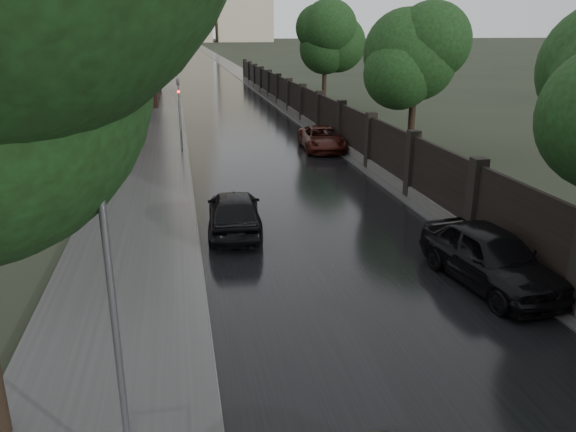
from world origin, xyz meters
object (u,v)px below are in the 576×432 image
Objects in this scene: tree_left_far at (111,51)px; traffic_light at (180,110)px; tree_right_c at (325,49)px; lamp_post at (116,329)px; tree_right_b at (416,60)px; hatchback_left at (234,211)px; car_right_near at (491,257)px; car_right_far at (322,139)px.

tree_left_far is 1.85× the size of traffic_light.
tree_right_c is 40.67m from lamp_post.
hatchback_left is (-10.27, -9.78, -4.22)m from tree_right_b.
car_right_near is at bearing -97.06° from tree_right_c.
tree_left_far is 26.15m from car_right_near.
car_right_far is at bearing 146.95° from tree_right_b.
tree_right_c is (0.00, 18.00, 0.00)m from tree_right_b.
tree_right_c is 1.51× the size of car_right_far.
tree_right_b is 16.20m from car_right_near.
lamp_post is (-12.90, -38.50, -2.28)m from tree_right_c.
hatchback_left is at bearing -113.28° from car_right_far.
hatchback_left is at bearing -83.19° from traffic_light.
car_right_far is (11.40, -5.33, -4.60)m from tree_left_far.
tree_left_far is at bearing 126.47° from traffic_light.
tree_left_far is 1.59× the size of car_right_far.
traffic_light is at bearing -53.53° from tree_left_far.
traffic_light is (-11.80, 2.99, -2.55)m from tree_right_b.
lamp_post is 23.52m from traffic_light.
car_right_near is at bearing 31.49° from lamp_post.
tree_left_far reaches higher than tree_right_c.
tree_right_c is 33.62m from car_right_near.
traffic_light is 0.86× the size of car_right_far.
traffic_light is 19.74m from car_right_near.
traffic_light is 12.98m from hatchback_left.
tree_left_far is 1.59× the size of car_right_near.
tree_left_far reaches higher than lamp_post.
car_right_near is at bearing 143.59° from hatchback_left.
lamp_post is 10.49m from car_right_near.
lamp_post reaches higher than car_right_near.
tree_left_far is at bearing 95.21° from lamp_post.
lamp_post is 11.20m from hatchback_left.
tree_right_b is 1.51× the size of car_right_near.
car_right_near is (-4.10, -15.11, -4.16)m from tree_right_b.
tree_right_c is 19.26m from traffic_light.
tree_right_b is 14.80m from hatchback_left.
hatchback_left is 8.15m from car_right_near.
tree_right_c reaches higher than hatchback_left.
car_right_far is at bearing -25.07° from tree_left_far.
tree_right_b is at bearing 57.82° from lamp_post.
traffic_light is 7.90m from car_right_far.
tree_right_c is at bearing 76.04° from car_right_near.
lamp_post is at bearing -122.18° from tree_right_b.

